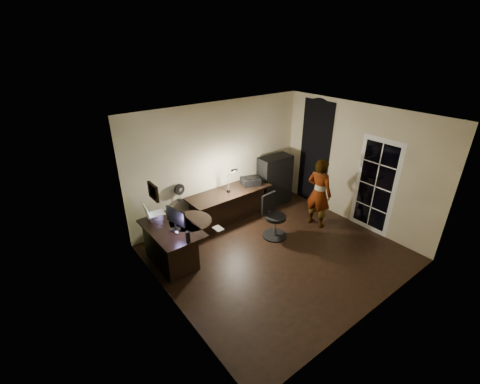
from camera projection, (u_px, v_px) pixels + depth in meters
floor at (278, 253)px, 6.43m from camera, size 4.50×4.00×0.01m
ceiling at (286, 118)px, 5.24m from camera, size 4.50×4.00×0.01m
wall_back at (220, 162)px, 7.27m from camera, size 4.50×0.01×2.70m
wall_front at (383, 244)px, 4.40m from camera, size 4.50×0.01×2.70m
wall_left at (168, 235)px, 4.61m from camera, size 0.01×4.00×2.70m
wall_right at (356, 165)px, 7.06m from camera, size 0.01×4.00×2.70m
green_wall_overlay at (169, 234)px, 4.62m from camera, size 0.00×4.00×2.70m
arched_doorway at (315, 154)px, 7.90m from camera, size 0.01×0.90×2.60m
french_door at (375, 186)px, 6.79m from camera, size 0.02×0.92×2.10m
framed_picture at (153, 192)px, 4.73m from camera, size 0.04×0.30×0.25m
desk_left at (173, 245)px, 6.04m from camera, size 0.83×1.33×0.76m
desk_right at (230, 206)px, 7.42m from camera, size 2.02×0.74×0.75m
cabinet at (274, 180)px, 8.08m from camera, size 0.87×0.47×1.27m
laptop_stand at (156, 217)px, 6.12m from camera, size 0.29×0.25×0.11m
laptop at (155, 208)px, 6.04m from camera, size 0.39×0.37×0.25m
monitor at (175, 223)px, 5.74m from camera, size 0.21×0.47×0.31m
mouse at (177, 232)px, 5.70m from camera, size 0.09×0.11×0.03m
phone at (175, 216)px, 6.25m from camera, size 0.10×0.15×0.01m
pen at (193, 224)px, 5.98m from camera, size 0.02×0.15×0.01m
speaker at (188, 237)px, 5.42m from camera, size 0.10×0.10×0.20m
notepad at (218, 228)px, 5.84m from camera, size 0.15×0.20×0.01m
desk_fan at (179, 192)px, 6.79m from camera, size 0.27×0.18×0.38m
headphones at (251, 179)px, 7.75m from camera, size 0.19×0.13×0.08m
printer at (251, 181)px, 7.55m from camera, size 0.50×0.44×0.19m
desk_lamp at (228, 179)px, 7.06m from camera, size 0.26×0.34×0.67m
office_chair at (276, 217)px, 6.77m from camera, size 0.58×0.58×0.95m
person at (319, 193)px, 7.07m from camera, size 0.47×0.62×1.60m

